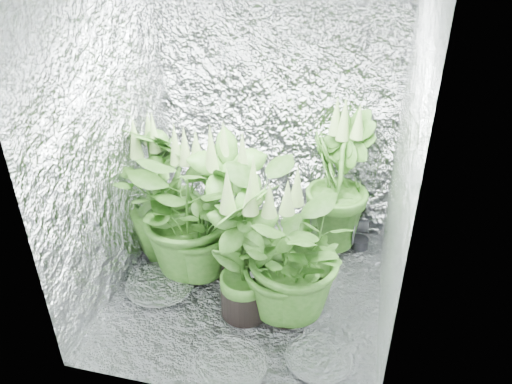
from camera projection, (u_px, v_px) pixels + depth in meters
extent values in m
plane|color=silver|center=(249.00, 290.00, 3.14)|extent=(1.60, 1.60, 0.00)
cube|color=silver|center=(277.00, 96.00, 3.30)|extent=(1.60, 0.02, 2.00)
cube|color=silver|center=(197.00, 229.00, 1.96)|extent=(1.60, 0.02, 2.00)
cube|color=silver|center=(109.00, 131.00, 2.79)|extent=(0.02, 1.60, 2.00)
cube|color=silver|center=(403.00, 161.00, 2.47)|extent=(0.02, 1.60, 2.00)
cylinder|color=black|center=(196.00, 257.00, 3.25)|extent=(0.25, 0.25, 0.22)
cylinder|color=#422F19|center=(195.00, 245.00, 3.20)|extent=(0.23, 0.23, 0.03)
imported|color=#1E490F|center=(192.00, 208.00, 3.06)|extent=(1.06, 1.06, 0.92)
cone|color=#628C41|center=(188.00, 149.00, 2.85)|extent=(0.08, 0.08, 0.22)
cylinder|color=black|center=(233.00, 256.00, 3.24)|extent=(0.27, 0.27, 0.24)
cylinder|color=#422F19|center=(232.00, 243.00, 3.18)|extent=(0.25, 0.25, 0.03)
imported|color=#1E490F|center=(231.00, 207.00, 3.05)|extent=(0.68, 0.68, 0.94)
cone|color=#628C41|center=(229.00, 146.00, 2.84)|extent=(0.09, 0.09, 0.24)
cylinder|color=black|center=(332.00, 226.00, 3.52)|extent=(0.29, 0.29, 0.26)
cylinder|color=#422F19|center=(333.00, 213.00, 3.46)|extent=(0.27, 0.27, 0.03)
imported|color=#1E490F|center=(337.00, 179.00, 3.33)|extent=(0.66, 0.66, 0.96)
cone|color=#628C41|center=(342.00, 121.00, 3.12)|extent=(0.09, 0.09, 0.26)
cylinder|color=black|center=(169.00, 238.00, 3.42)|extent=(0.26, 0.26, 0.24)
cylinder|color=#422F19|center=(168.00, 225.00, 3.37)|extent=(0.24, 0.24, 0.03)
imported|color=#1E490F|center=(164.00, 190.00, 3.23)|extent=(0.65, 0.65, 0.93)
cone|color=#628C41|center=(157.00, 132.00, 3.02)|extent=(0.08, 0.08, 0.24)
cylinder|color=black|center=(287.00, 299.00, 2.90)|extent=(0.26, 0.26, 0.23)
cylinder|color=#422F19|center=(287.00, 286.00, 2.85)|extent=(0.24, 0.24, 0.03)
imported|color=#1E490F|center=(289.00, 252.00, 2.72)|extent=(1.01, 1.01, 0.86)
cone|color=#628C41|center=(291.00, 192.00, 2.53)|extent=(0.08, 0.08, 0.23)
cylinder|color=black|center=(245.00, 295.00, 2.91)|extent=(0.28, 0.28, 0.25)
cylinder|color=#422F19|center=(245.00, 281.00, 2.85)|extent=(0.26, 0.26, 0.03)
imported|color=#1E490F|center=(244.00, 248.00, 2.74)|extent=(0.63, 0.63, 0.88)
cone|color=#628C41|center=(243.00, 188.00, 2.54)|extent=(0.09, 0.09, 0.25)
cylinder|color=black|center=(359.00, 243.00, 3.51)|extent=(0.12, 0.12, 0.07)
cylinder|color=black|center=(362.00, 226.00, 3.44)|extent=(0.09, 0.09, 0.09)
cylinder|color=#4C4C51|center=(354.00, 226.00, 3.45)|extent=(0.02, 0.26, 0.26)
torus|color=#4C4C51|center=(354.00, 226.00, 3.45)|extent=(0.02, 0.27, 0.27)
cube|color=white|center=(254.00, 277.00, 2.78)|extent=(0.05, 0.03, 0.07)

